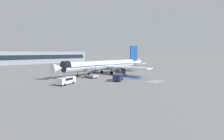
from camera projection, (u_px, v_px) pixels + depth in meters
ground_plane at (103, 74)px, 68.25m from camera, size 600.00×600.00×0.00m
apron_leadline_yellow at (103, 74)px, 67.70m from camera, size 77.83×0.86×0.01m
apron_stand_patch_blue at (128, 77)px, 59.02m from camera, size 4.22×10.91×0.01m
apron_walkway_bar_0 at (151, 82)px, 49.21m from camera, size 0.44×3.60×0.01m
apron_walkway_bar_1 at (153, 82)px, 50.06m from camera, size 0.44×3.60×0.01m
apron_walkway_bar_2 at (155, 81)px, 50.90m from camera, size 0.44×3.60×0.01m
apron_walkway_bar_3 at (158, 81)px, 51.74m from camera, size 0.44×3.60×0.01m
apron_walkway_bar_4 at (160, 80)px, 52.59m from camera, size 0.44×3.60×0.01m
airliner at (105, 65)px, 67.90m from camera, size 43.08×36.68×11.38m
boarding_stairs_forward at (91, 75)px, 58.05m from camera, size 2.24×5.25×3.72m
fuel_tanker at (83, 65)px, 90.86m from camera, size 3.41×8.89×3.35m
service_van_0 at (66, 80)px, 45.92m from camera, size 5.89×3.75×1.94m
service_van_1 at (118, 77)px, 51.97m from camera, size 5.47×4.34×2.03m
baggage_cart at (125, 74)px, 67.43m from camera, size 2.91×2.89×0.87m
ground_crew_0 at (123, 70)px, 71.44m from camera, size 0.45×0.26×1.78m
ground_crew_1 at (120, 71)px, 69.02m from camera, size 0.48×0.43×1.79m
traffic_cone_0 at (99, 79)px, 53.62m from camera, size 0.51×0.51×0.57m
traffic_cone_1 at (131, 74)px, 65.14m from camera, size 0.51×0.51×0.57m
traffic_cone_2 at (143, 71)px, 74.89m from camera, size 0.55×0.55×0.61m
terminal_building at (15, 58)px, 120.15m from camera, size 110.57×12.10×8.96m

